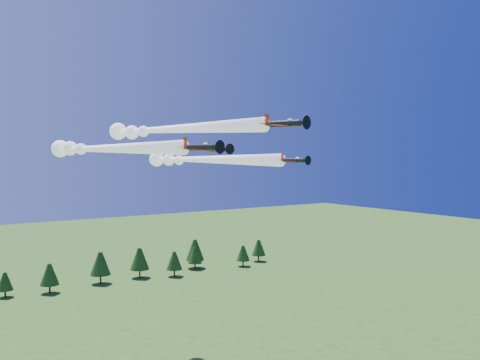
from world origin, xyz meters
TOP-DOWN VIEW (x-y plane):
  - plane_lead at (-6.54, 18.76)m, footprint 16.73×50.51m
  - plane_left at (-18.03, 24.88)m, footprint 16.79×48.03m
  - plane_right at (6.94, 30.42)m, footprint 12.01×50.89m
  - plane_slot at (-2.44, 7.61)m, footprint 7.05×7.66m
  - treeline at (-4.99, 107.55)m, footprint 170.48×19.11m

SIDE VIEW (x-z plane):
  - treeline at x=-4.99m, z-range 0.79..12.40m
  - plane_right at x=6.94m, z-range 42.93..46.63m
  - plane_slot at x=-2.44m, z-range 45.61..48.09m
  - plane_left at x=-18.03m, z-range 45.18..48.88m
  - plane_lead at x=-6.54m, z-range 49.01..52.71m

